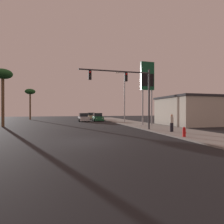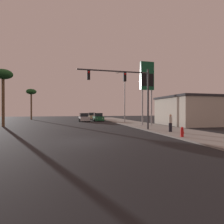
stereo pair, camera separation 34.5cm
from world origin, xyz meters
The scene contains 13 objects.
ground_plane centered at (0.00, 0.00, 0.00)m, with size 120.00×120.00×0.00m, color black.
sidewalk_right centered at (9.50, 10.00, 0.06)m, with size 5.00×60.00×0.12m.
building_gas_station centered at (18.00, 10.40, 2.16)m, with size 10.30×8.30×4.30m.
car_green centered at (5.01, 23.92, 0.76)m, with size 2.04×4.31×1.68m.
car_tan centered at (4.82, 32.63, 0.76)m, with size 2.04×4.32×1.68m.
car_silver centered at (2.04, 23.35, 0.76)m, with size 2.04×4.34×1.68m.
traffic_light_mast centered at (5.23, 5.23, 4.75)m, with size 7.67×0.36×6.50m.
street_lamp centered at (8.73, 17.76, 5.12)m, with size 1.74×0.24×9.00m.
gas_station_sign centered at (9.93, 10.79, 6.62)m, with size 2.00×0.42×9.00m.
fire_hydrant centered at (7.53, -0.52, 0.49)m, with size 0.24×0.34×0.76m.
pedestrian_on_sidewalk centered at (8.47, 2.55, 1.03)m, with size 0.34×0.32×1.67m.
palm_tree_near centered at (-9.48, 14.00, 6.67)m, with size 2.40×2.40×7.71m.
palm_tree_far centered at (-9.88, 34.00, 6.49)m, with size 2.40×2.40×7.51m.
Camera 1 is at (-1.23, -12.13, 2.10)m, focal length 28.00 mm.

